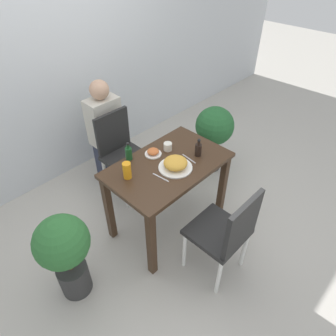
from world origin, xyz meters
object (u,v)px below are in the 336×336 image
object	(u,v)px
chair_near	(226,232)
condiment_bottle	(129,153)
juice_glass	(127,170)
potted_plant_left	(65,250)
side_plate	(153,152)
drink_cup	(168,147)
chair_far	(121,150)
food_plate	(175,164)
person_figure	(106,131)
potted_plant_right	(214,131)
sauce_bottle	(198,149)

from	to	relation	value
chair_near	condiment_bottle	size ratio (longest dim) A/B	5.30
chair_near	juice_glass	bearing A→B (deg)	-70.39
chair_near	potted_plant_left	distance (m)	1.21
side_plate	potted_plant_left	distance (m)	1.07
side_plate	drink_cup	bearing A→B (deg)	-17.62
chair_far	drink_cup	distance (m)	0.66
chair_near	food_plate	xyz separation A→B (m)	(0.07, 0.61, 0.29)
side_plate	person_figure	size ratio (longest dim) A/B	0.13
food_plate	side_plate	bearing A→B (deg)	89.74
condiment_bottle	potted_plant_right	world-z (taller)	condiment_bottle
chair_far	condiment_bottle	xyz separation A→B (m)	(-0.23, -0.44, 0.31)
chair_near	drink_cup	size ratio (longest dim) A/B	12.12
condiment_bottle	potted_plant_right	distance (m)	1.24
chair_far	side_plate	world-z (taller)	chair_far
side_plate	person_figure	bearing A→B (deg)	83.45
juice_glass	condiment_bottle	xyz separation A→B (m)	(0.17, 0.18, -0.01)
person_figure	side_plate	bearing A→B (deg)	-96.55
chair_near	drink_cup	bearing A→B (deg)	-104.12
side_plate	chair_far	bearing A→B (deg)	85.33
chair_near	potted_plant_right	xyz separation A→B (m)	(1.09, 0.95, 0.00)
potted_plant_left	person_figure	size ratio (longest dim) A/B	0.70
condiment_bottle	side_plate	bearing A→B (deg)	-29.05
person_figure	drink_cup	bearing A→B (deg)	-87.55
side_plate	sauce_bottle	size ratio (longest dim) A/B	0.86
chair_far	potted_plant_right	xyz separation A→B (m)	(0.97, -0.47, 0.00)
chair_far	sauce_bottle	xyz separation A→B (m)	(0.22, -0.83, 0.31)
chair_near	potted_plant_left	bearing A→B (deg)	-38.05
sauce_bottle	drink_cup	bearing A→B (deg)	117.66
drink_cup	juice_glass	bearing A→B (deg)	-176.51
chair_near	juice_glass	distance (m)	0.91
potted_plant_left	potted_plant_right	bearing A→B (deg)	5.58
side_plate	juice_glass	distance (m)	0.37
side_plate	potted_plant_right	distance (m)	1.05
food_plate	potted_plant_left	distance (m)	1.07
sauce_bottle	person_figure	distance (m)	1.20
chair_near	drink_cup	xyz separation A→B (m)	(0.21, 0.83, 0.28)
food_plate	sauce_bottle	distance (m)	0.27
sauce_bottle	side_plate	bearing A→B (deg)	132.76
condiment_bottle	sauce_bottle	bearing A→B (deg)	-40.83
potted_plant_left	juice_glass	bearing A→B (deg)	4.61
food_plate	sauce_bottle	xyz separation A→B (m)	(0.27, -0.02, 0.02)
chair_near	chair_far	distance (m)	1.42
drink_cup	potted_plant_left	xyz separation A→B (m)	(-1.16, -0.08, -0.29)
chair_near	chair_far	xyz separation A→B (m)	(0.11, 1.42, 0.00)
potted_plant_right	chair_far	bearing A→B (deg)	154.23
condiment_bottle	drink_cup	bearing A→B (deg)	-24.44
potted_plant_right	chair_near	bearing A→B (deg)	-138.95
potted_plant_left	drink_cup	bearing A→B (deg)	4.13
potted_plant_left	person_figure	bearing A→B (deg)	41.65
chair_near	sauce_bottle	size ratio (longest dim) A/B	5.30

